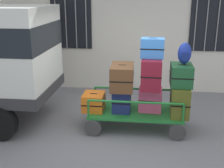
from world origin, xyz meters
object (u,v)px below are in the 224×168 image
Objects in this scene: suitcase_midleft_bottom at (122,100)px; suitcase_midright_bottom at (180,100)px; luggage_cart at (135,114)px; suitcase_center_top at (152,48)px; backpack at (185,54)px; suitcase_midright_middle at (181,75)px; suitcase_midleft_middle at (122,77)px; suitcase_left_bottom at (94,102)px; suitcase_center_bottom at (150,100)px; suitcase_center_middle at (151,73)px.

suitcase_midright_bottom is at bearing -0.65° from suitcase_midleft_bottom.
luggage_cart is 0.44m from suitcase_midleft_bottom.
suitcase_center_top reaches higher than backpack.
suitcase_midright_middle is at bearing -0.78° from suitcase_center_top.
suitcase_left_bottom is at bearing -175.19° from suitcase_midleft_middle.
backpack is at bearing 3.06° from suitcase_midleft_bottom.
suitcase_center_bottom is (0.30, 0.01, 0.34)m from luggage_cart.
luggage_cart is 0.88m from suitcase_midleft_middle.
suitcase_midleft_middle is (0.61, 0.05, 0.57)m from suitcase_left_bottom.
suitcase_midright_bottom is 0.54m from suitcase_midright_middle.
suitcase_midright_bottom is 1.26× the size of suitcase_midright_middle.
suitcase_center_bottom is 0.73× the size of suitcase_midright_bottom.
suitcase_midright_middle reaches higher than suitcase_midleft_middle.
suitcase_center_bottom is 0.70× the size of suitcase_center_middle.
suitcase_left_bottom is 0.71× the size of suitcase_midright_bottom.
luggage_cart is 0.99m from suitcase_center_middle.
suitcase_center_middle reaches higher than suitcase_midleft_middle.
suitcase_center_middle is 1.79× the size of backpack.
suitcase_center_middle is 1.61× the size of suitcase_center_top.
suitcase_left_bottom is 1.10× the size of suitcase_center_top.
suitcase_center_top is at bearing 1.77° from suitcase_left_bottom.
suitcase_midleft_bottom is at bearing 179.35° from suitcase_midright_bottom.
suitcase_center_middle reaches higher than suitcase_midright_middle.
suitcase_midleft_bottom reaches higher than luggage_cart.
backpack is (1.26, 0.00, 0.53)m from suitcase_midleft_middle.
backpack reaches higher than suitcase_center_bottom.
suitcase_center_bottom is at bearing -90.00° from suitcase_center_middle.
suitcase_center_middle is at bearing 2.05° from suitcase_left_bottom.
luggage_cart is 3.84× the size of suitcase_left_bottom.
backpack is at bearing 64.02° from suitcase_midright_bottom.
suitcase_midright_middle is at bearing -1.35° from suitcase_center_middle.
suitcase_midleft_bottom is 1.30m from suitcase_center_top.
suitcase_midleft_middle is 1.30m from suitcase_midright_bottom.
backpack reaches higher than suitcase_center_middle.
suitcase_midleft_middle reaches higher than suitcase_midleft_bottom.
suitcase_center_middle is (0.61, 0.06, 0.62)m from suitcase_midleft_bottom.
suitcase_center_bottom is (0.61, 0.03, 0.03)m from suitcase_midleft_bottom.
backpack is (0.04, 0.08, 0.98)m from suitcase_midright_bottom.
suitcase_midleft_middle is at bearing 4.81° from suitcase_left_bottom.
suitcase_midright_bottom is at bearing -5.88° from suitcase_center_top.
suitcase_midleft_middle is (-0.30, 0.04, 0.82)m from luggage_cart.
suitcase_midleft_bottom is 0.63× the size of suitcase_center_middle.
suitcase_midleft_bottom is 1.22m from suitcase_midright_bottom.
suitcase_center_middle reaches higher than luggage_cart.
suitcase_left_bottom is 0.84m from suitcase_midleft_middle.
suitcase_center_top reaches higher than suitcase_midright_bottom.
suitcase_midleft_bottom is 0.87m from suitcase_center_middle.
suitcase_midright_middle reaches higher than luggage_cart.
suitcase_midright_middle is (1.22, 0.04, 0.60)m from suitcase_midleft_bottom.
suitcase_midright_middle is (0.61, -0.01, -0.03)m from suitcase_center_middle.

